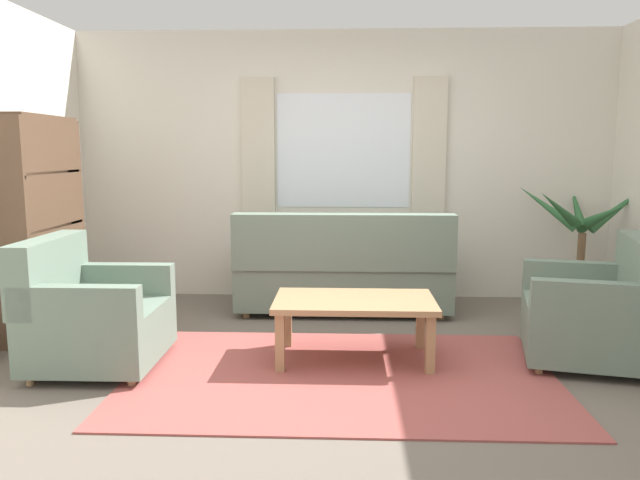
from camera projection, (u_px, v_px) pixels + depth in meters
ground_plane at (341, 376)px, 3.90m from camera, size 6.24×6.24×0.00m
wall_back at (343, 166)px, 5.94m from camera, size 5.32×0.12×2.60m
window_with_curtains at (343, 151)px, 5.84m from camera, size 1.98×0.07×1.40m
area_rug at (341, 375)px, 3.90m from camera, size 2.75×1.75×0.01m
couch at (343, 272)px, 5.42m from camera, size 1.90×0.82×0.92m
armchair_left at (90, 315)px, 4.02m from camera, size 0.83×0.85×0.88m
armchair_right at (597, 312)px, 4.10m from camera, size 0.98×1.00×0.88m
coffee_table at (354, 307)px, 4.14m from camera, size 1.10×0.64×0.44m
potted_plant at (580, 253)px, 5.51m from camera, size 1.22×1.14×1.20m
bookshelf at (44, 238)px, 4.73m from camera, size 0.30×0.94×1.72m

